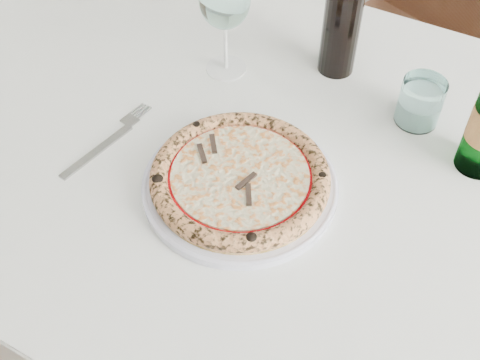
# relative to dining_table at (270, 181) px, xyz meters

# --- Properties ---
(floor) EXTENTS (5.00, 6.00, 0.02)m
(floor) POSITION_rel_dining_table_xyz_m (0.00, -0.00, -0.69)
(floor) COLOR gray
(floor) RESTS_ON ground
(dining_table) EXTENTS (1.61, 0.99, 0.76)m
(dining_table) POSITION_rel_dining_table_xyz_m (0.00, 0.00, 0.00)
(dining_table) COLOR brown
(dining_table) RESTS_ON floor
(chair_far) EXTENTS (0.55, 0.55, 0.93)m
(chair_far) POSITION_rel_dining_table_xyz_m (0.00, 0.81, -0.14)
(chair_far) COLOR brown
(chair_far) RESTS_ON floor
(plate) EXTENTS (0.30, 0.30, 0.02)m
(plate) POSITION_rel_dining_table_xyz_m (-0.00, -0.10, 0.09)
(plate) COLOR white
(plate) RESTS_ON dining_table
(pizza) EXTENTS (0.27, 0.27, 0.03)m
(pizza) POSITION_rel_dining_table_xyz_m (-0.00, -0.10, 0.11)
(pizza) COLOR #E1B06C
(pizza) RESTS_ON plate
(fork) EXTENTS (0.03, 0.21, 0.00)m
(fork) POSITION_rel_dining_table_xyz_m (-0.24, -0.13, 0.08)
(fork) COLOR gray
(fork) RESTS_ON dining_table
(wine_glass) EXTENTS (0.09, 0.09, 0.19)m
(wine_glass) POSITION_rel_dining_table_xyz_m (-0.17, 0.13, 0.22)
(wine_glass) COLOR white
(wine_glass) RESTS_ON dining_table
(tumbler) EXTENTS (0.07, 0.07, 0.08)m
(tumbler) POSITION_rel_dining_table_xyz_m (0.17, 0.19, 0.11)
(tumbler) COLOR white
(tumbler) RESTS_ON dining_table
(wine_bottle) EXTENTS (0.07, 0.07, 0.27)m
(wine_bottle) POSITION_rel_dining_table_xyz_m (-0.00, 0.24, 0.19)
(wine_bottle) COLOR black
(wine_bottle) RESTS_ON dining_table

